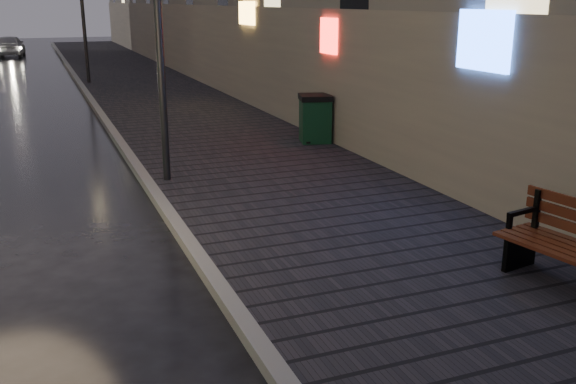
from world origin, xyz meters
name	(u,v)px	position (x,y,z in m)	size (l,w,h in m)	color
ground	(102,370)	(0.00, 0.00, 0.00)	(120.00, 120.00, 0.00)	black
sidewalk	(144,85)	(3.90, 21.00, 0.07)	(4.60, 58.00, 0.15)	black
curb	(82,87)	(1.50, 21.00, 0.07)	(0.20, 58.00, 0.15)	slate
trash_bin	(315,118)	(5.80, 8.05, 0.72)	(0.89, 0.89, 1.12)	black
car_far	(10,46)	(-1.36, 38.89, 0.65)	(1.54, 3.84, 1.31)	#9B9BA2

